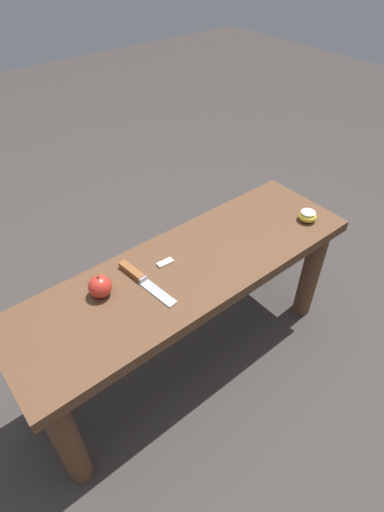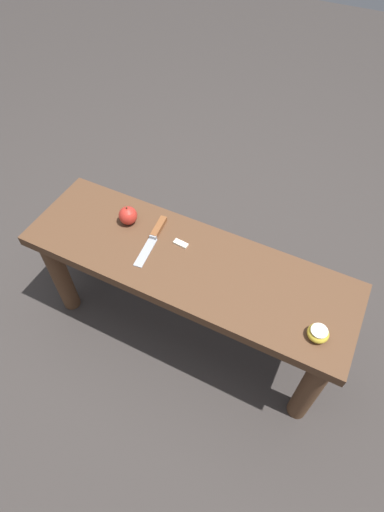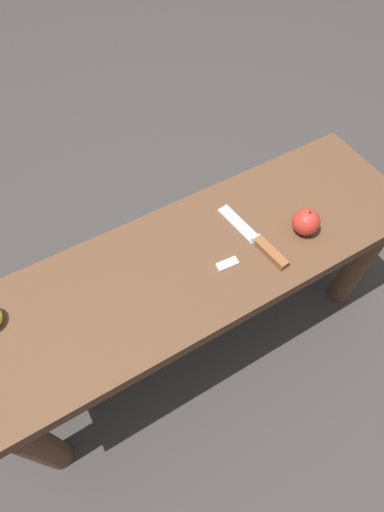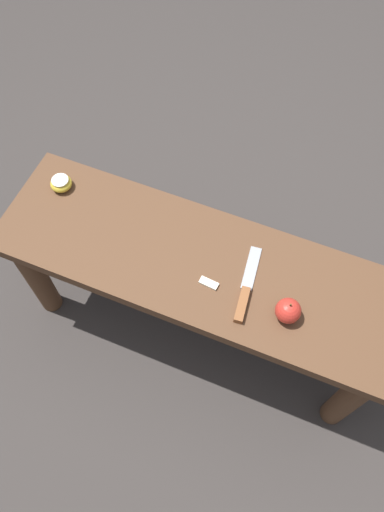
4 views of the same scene
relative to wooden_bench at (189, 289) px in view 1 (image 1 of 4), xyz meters
name	(u,v)px [view 1 (image 1 of 4)]	position (x,y,z in m)	size (l,w,h in m)	color
ground_plane	(189,355)	(0.00, 0.00, -0.39)	(8.00, 8.00, 0.00)	#383330
wooden_bench	(189,289)	(0.00, 0.00, 0.00)	(1.20, 0.37, 0.49)	brown
knife	(139,277)	(-0.15, 0.05, 0.12)	(0.05, 0.24, 0.02)	#9EA0A5
apple_whole	(100,286)	(-0.28, 0.06, 0.14)	(0.07, 0.07, 0.08)	red
apple_cut	(307,216)	(0.48, -0.08, 0.13)	(0.07, 0.07, 0.04)	gold
apple_slice_near_knife	(165,263)	(-0.05, 0.05, 0.11)	(0.05, 0.03, 0.01)	white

